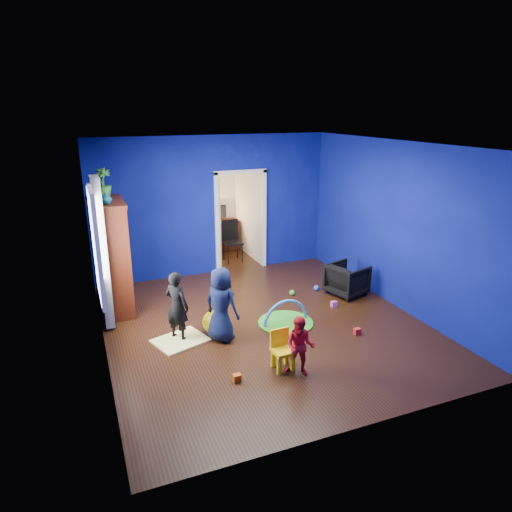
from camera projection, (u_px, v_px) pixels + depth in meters
name	position (u px, v px, depth m)	size (l,w,h in m)	color
floor	(264.00, 324.00, 7.54)	(5.00, 5.50, 0.01)	black
ceiling	(265.00, 145.00, 6.64)	(5.00, 5.50, 0.01)	white
wall_back	(213.00, 206.00, 9.51)	(5.00, 0.02, 2.90)	navy
wall_front	(369.00, 310.00, 4.66)	(5.00, 0.02, 2.90)	navy
wall_left	(96.00, 259.00, 6.20)	(0.02, 5.50, 2.90)	navy
wall_right	(396.00, 226.00, 7.97)	(0.02, 5.50, 2.90)	navy
alcove	(228.00, 206.00, 10.56)	(1.00, 1.75, 2.50)	silver
armchair	(347.00, 279.00, 8.68)	(0.64, 0.66, 0.60)	black
child_black	(177.00, 306.00, 6.91)	(0.40, 0.26, 1.10)	black
child_navy	(221.00, 305.00, 6.89)	(0.57, 0.37, 1.16)	#0E1735
toddler_red	(300.00, 346.00, 6.02)	(0.40, 0.31, 0.83)	#AE1212
vase	(106.00, 198.00, 7.21)	(0.18, 0.18, 0.19)	#0C5B61
potted_plant	(102.00, 183.00, 7.62)	(0.28, 0.28, 0.50)	#348831
tv_armoire	(111.00, 257.00, 7.81)	(0.58, 1.14, 1.96)	#3D0E0A
crt_tv	(113.00, 254.00, 7.81)	(0.46, 0.70, 0.54)	silver
yellow_blanket	(180.00, 340.00, 6.99)	(0.75, 0.60, 0.03)	#F2E07A
hopper_ball	(214.00, 322.00, 7.22)	(0.37, 0.37, 0.37)	yellow
kid_chair	(283.00, 352.00, 6.20)	(0.28, 0.28, 0.50)	yellow
play_mat	(286.00, 323.00, 7.58)	(0.91, 0.91, 0.02)	green
toy_arch	(286.00, 322.00, 7.58)	(0.82, 0.82, 0.05)	#3F8CD8
window_left	(94.00, 245.00, 6.48)	(0.03, 0.95, 1.55)	white
curtain	(102.00, 254.00, 7.10)	(0.14, 0.42, 2.40)	slate
doorway	(241.00, 222.00, 9.85)	(1.16, 0.10, 2.10)	white
study_desk	(220.00, 235.00, 11.39)	(0.88, 0.44, 0.75)	#3D140A
desk_monitor	(218.00, 212.00, 11.32)	(0.40, 0.05, 0.32)	black
desk_lamp	(208.00, 214.00, 11.17)	(0.14, 0.14, 0.14)	#FFD88C
folding_chair	(233.00, 242.00, 10.52)	(0.40, 0.40, 0.92)	black
book_shelf	(217.00, 168.00, 10.98)	(0.88, 0.24, 0.04)	white
toy_0	(357.00, 331.00, 7.20)	(0.10, 0.08, 0.10)	red
toy_1	(316.00, 288.00, 8.93)	(0.11, 0.11, 0.11)	blue
toy_2	(237.00, 378.00, 5.96)	(0.10, 0.08, 0.10)	#EB580C
toy_3	(292.00, 293.00, 8.70)	(0.11, 0.11, 0.11)	green
toy_4	(334.00, 304.00, 8.20)	(0.10, 0.08, 0.10)	#D650C8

